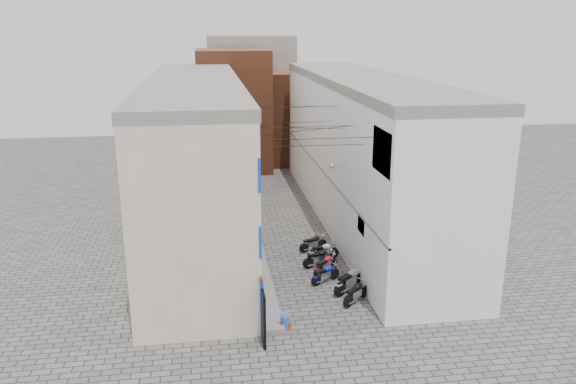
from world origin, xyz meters
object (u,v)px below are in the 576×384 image
motorcycle_d (326,264)px  water_jug_near (285,322)px  motorcycle_f (323,250)px  motorcycle_g (313,242)px  motorcycle_e (319,257)px  motorcycle_b (350,279)px  person_b (253,246)px  red_crate (285,325)px  person_a (256,266)px  motorcycle_c (325,273)px  motorcycle_a (356,292)px  water_jug_far (284,318)px

motorcycle_d → water_jug_near: 5.62m
motorcycle_f → motorcycle_g: motorcycle_f is taller
motorcycle_d → motorcycle_e: size_ratio=1.03×
motorcycle_b → water_jug_near: bearing=-87.0°
person_b → red_crate: 6.46m
motorcycle_e → water_jug_near: 6.37m
person_a → motorcycle_b: bearing=-98.9°
motorcycle_d → motorcycle_f: bearing=129.2°
red_crate → motorcycle_f: bearing=66.0°
motorcycle_d → motorcycle_f: 1.84m
motorcycle_g → water_jug_near: motorcycle_g is taller
motorcycle_c → person_b: (-3.23, 2.39, 0.63)m
motorcycle_a → motorcycle_e: bearing=151.8°
motorcycle_e → motorcycle_f: (0.40, 0.92, -0.02)m
motorcycle_a → motorcycle_f: 4.98m
person_b → water_jug_far: bearing=-172.7°
motorcycle_b → motorcycle_f: bearing=149.8°
motorcycle_e → motorcycle_b: bearing=0.7°
motorcycle_a → motorcycle_f: size_ratio=1.03×
motorcycle_g → water_jug_near: 8.39m
motorcycle_b → motorcycle_f: motorcycle_b is taller
motorcycle_g → person_a: 5.34m
motorcycle_d → person_b: 3.78m
motorcycle_b → motorcycle_f: 3.87m
person_b → motorcycle_d: bearing=-112.5°
motorcycle_a → motorcycle_g: 6.22m
person_a → person_b: (0.09, 2.40, 0.06)m
motorcycle_e → person_a: person_a is taller
water_jug_near → motorcycle_c: bearing=57.5°
motorcycle_c → water_jug_near: size_ratio=3.10×
motorcycle_f → person_b: bearing=-94.4°
motorcycle_a → motorcycle_d: motorcycle_d is taller
red_crate → motorcycle_c: bearing=57.5°
motorcycle_c → motorcycle_g: 4.00m
motorcycle_g → water_jug_far: (-2.65, -7.52, -0.27)m
motorcycle_a → person_b: bearing=-177.7°
motorcycle_b → person_b: bearing=-166.7°
motorcycle_b → motorcycle_g: (-0.76, 5.06, -0.12)m
motorcycle_a → water_jug_far: (-3.42, -1.34, -0.29)m
motorcycle_b → motorcycle_e: (-0.85, 2.92, -0.09)m
motorcycle_b → water_jug_far: motorcycle_b is taller
motorcycle_a → motorcycle_g: (-0.76, 6.17, -0.02)m
motorcycle_c → motorcycle_a: bearing=-6.7°
motorcycle_b → person_a: person_a is taller
water_jug_near → red_crate: water_jug_near is taller
motorcycle_d → water_jug_near: bearing=-71.9°
motorcycle_b → person_b: person_b is taller
motorcycle_a → water_jug_near: size_ratio=3.26×
person_b → water_jug_far: size_ratio=3.85×
motorcycle_b → person_b: size_ratio=1.22×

